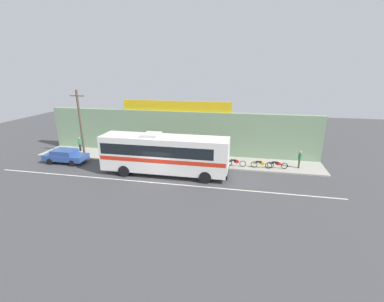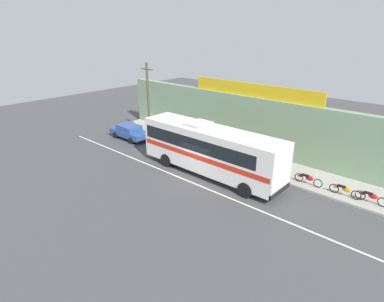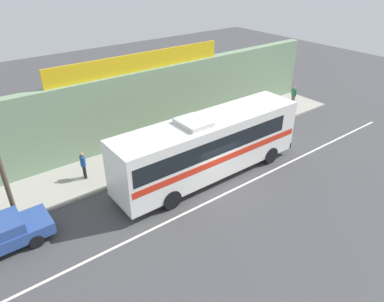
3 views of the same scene
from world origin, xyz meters
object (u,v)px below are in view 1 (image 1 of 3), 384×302
at_px(intercity_bus, 164,153).
at_px(utility_pole, 81,123).
at_px(parked_car, 66,156).
at_px(motorcycle_green, 236,162).
at_px(pedestrian_by_curb, 80,143).
at_px(pedestrian_far_left, 123,147).
at_px(pedestrian_near_shop, 300,158).
at_px(motorcycle_blue, 277,164).
at_px(motorcycle_orange, 261,164).

height_order(intercity_bus, utility_pole, utility_pole).
distance_m(intercity_bus, parked_car, 10.90).
height_order(motorcycle_green, pedestrian_by_curb, pedestrian_by_curb).
relative_size(pedestrian_far_left, pedestrian_near_shop, 0.95).
height_order(motorcycle_blue, motorcycle_orange, same).
distance_m(intercity_bus, pedestrian_near_shop, 12.82).
relative_size(motorcycle_blue, pedestrian_far_left, 1.16).
xyz_separation_m(motorcycle_blue, pedestrian_far_left, (-15.95, 0.71, 0.51)).
xyz_separation_m(intercity_bus, parked_car, (-10.78, 1.01, -1.33)).
distance_m(parked_car, pedestrian_by_curb, 3.51).
bearing_deg(motorcycle_orange, motorcycle_green, 179.99).
bearing_deg(pedestrian_by_curb, motorcycle_blue, -3.39).
relative_size(motorcycle_blue, pedestrian_by_curb, 1.15).
height_order(pedestrian_near_shop, pedestrian_by_curb, pedestrian_near_shop).
bearing_deg(motorcycle_green, motorcycle_orange, -0.01).
height_order(pedestrian_far_left, pedestrian_by_curb, pedestrian_by_curb).
xyz_separation_m(intercity_bus, pedestrian_near_shop, (12.24, 3.71, -0.93)).
xyz_separation_m(parked_car, pedestrian_far_left, (5.02, 2.87, 0.34)).
bearing_deg(motorcycle_orange, pedestrian_near_shop, 11.47).
bearing_deg(motorcycle_blue, pedestrian_by_curb, 176.61).
bearing_deg(motorcycle_green, intercity_bus, -154.60).
xyz_separation_m(utility_pole, motorcycle_green, (16.04, 0.30, -3.23)).
bearing_deg(motorcycle_blue, pedestrian_near_shop, 14.88).
xyz_separation_m(pedestrian_far_left, pedestrian_by_curb, (-5.66, 0.57, 0.02)).
xyz_separation_m(motorcycle_blue, pedestrian_near_shop, (2.05, 0.54, 0.57)).
distance_m(motorcycle_blue, pedestrian_far_left, 15.97).
height_order(intercity_bus, pedestrian_by_curb, intercity_bus).
bearing_deg(motorcycle_orange, parked_car, -174.19).
height_order(motorcycle_orange, pedestrian_by_curb, pedestrian_by_curb).
relative_size(parked_car, motorcycle_green, 2.19).
relative_size(parked_car, utility_pole, 0.61).
distance_m(intercity_bus, pedestrian_far_left, 7.01).
bearing_deg(pedestrian_far_left, pedestrian_near_shop, -0.53).
xyz_separation_m(intercity_bus, utility_pole, (-9.75, 2.69, 1.73)).
relative_size(parked_car, pedestrian_by_curb, 2.61).
distance_m(intercity_bus, motorcycle_orange, 9.31).
height_order(motorcycle_green, motorcycle_orange, same).
bearing_deg(motorcycle_orange, utility_pole, -179.08).
bearing_deg(motorcycle_blue, parked_car, -174.13).
xyz_separation_m(motorcycle_orange, pedestrian_by_curb, (-20.11, 1.45, 0.52)).
height_order(motorcycle_blue, pedestrian_far_left, pedestrian_far_left).
distance_m(parked_car, motorcycle_orange, 19.57).
distance_m(utility_pole, motorcycle_blue, 20.21).
bearing_deg(motorcycle_blue, motorcycle_orange, -173.34).
distance_m(parked_car, utility_pole, 3.64).
xyz_separation_m(utility_pole, motorcycle_orange, (18.44, 0.30, -3.23)).
bearing_deg(motorcycle_orange, intercity_bus, -161.03).
xyz_separation_m(motorcycle_orange, pedestrian_far_left, (-14.45, 0.89, 0.51)).
relative_size(motorcycle_green, pedestrian_by_curb, 1.19).
bearing_deg(utility_pole, intercity_bus, -15.42).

